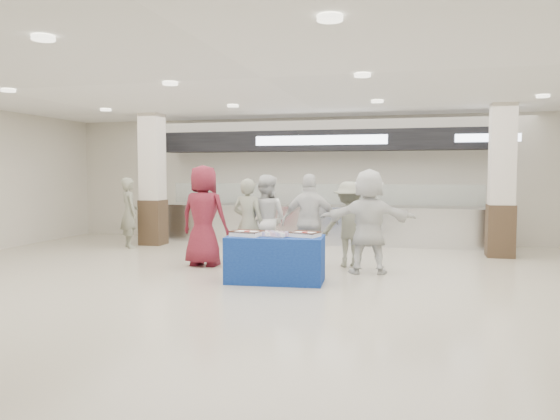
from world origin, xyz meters
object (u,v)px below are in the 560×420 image
(display_table, at_px, (275,259))
(sheet_cake_left, at_px, (247,233))
(civilian_maroon, at_px, (204,216))
(soldier_bg, at_px, (129,213))
(chef_tall, at_px, (266,220))
(civilian_white, at_px, (368,221))
(cupcake_tray, at_px, (275,234))
(soldier_a, at_px, (248,223))
(chef_short, at_px, (310,222))
(sheet_cake_right, at_px, (305,234))
(soldier_b, at_px, (349,224))

(display_table, height_order, sheet_cake_left, sheet_cake_left)
(civilian_maroon, relative_size, soldier_bg, 1.16)
(chef_tall, relative_size, civilian_white, 0.94)
(chef_tall, bearing_deg, cupcake_tray, 121.17)
(display_table, height_order, soldier_a, soldier_a)
(soldier_a, distance_m, chef_short, 1.19)
(cupcake_tray, distance_m, civilian_maroon, 2.08)
(sheet_cake_left, xyz_separation_m, soldier_a, (-0.40, 1.33, 0.03))
(sheet_cake_left, height_order, chef_tall, chef_tall)
(soldier_a, relative_size, chef_short, 0.95)
(display_table, relative_size, sheet_cake_left, 2.93)
(display_table, distance_m, sheet_cake_right, 0.64)
(civilian_maroon, distance_m, chef_tall, 1.18)
(display_table, distance_m, soldier_b, 2.05)
(chef_short, bearing_deg, soldier_b, -146.56)
(sheet_cake_left, bearing_deg, soldier_a, 106.88)
(display_table, xyz_separation_m, chef_tall, (-0.59, 1.54, 0.49))
(chef_tall, bearing_deg, sheet_cake_left, 105.33)
(display_table, bearing_deg, soldier_bg, 140.42)
(civilian_maroon, distance_m, chef_short, 2.04)
(soldier_a, height_order, chef_short, chef_short)
(display_table, xyz_separation_m, civilian_maroon, (-1.71, 1.16, 0.58))
(cupcake_tray, bearing_deg, sheet_cake_left, -172.65)
(sheet_cake_left, xyz_separation_m, soldier_bg, (-3.91, 3.15, 0.03))
(cupcake_tray, bearing_deg, civilian_white, 39.65)
(soldier_a, bearing_deg, civilian_maroon, 13.44)
(chef_tall, bearing_deg, soldier_a, 57.96)
(chef_short, xyz_separation_m, soldier_bg, (-4.69, 1.84, -0.05))
(cupcake_tray, bearing_deg, civilian_maroon, 145.26)
(soldier_bg, bearing_deg, chef_tall, -157.66)
(display_table, bearing_deg, sheet_cake_left, -174.03)
(sheet_cake_right, distance_m, soldier_b, 1.78)
(civilian_maroon, distance_m, civilian_white, 3.10)
(sheet_cake_left, distance_m, chef_tall, 1.63)
(display_table, height_order, chef_short, chef_short)
(display_table, relative_size, sheet_cake_right, 3.05)
(sheet_cake_left, height_order, sheet_cake_right, sheet_cake_left)
(sheet_cake_right, relative_size, chef_short, 0.29)
(civilian_white, bearing_deg, chef_tall, -21.29)
(cupcake_tray, height_order, chef_tall, chef_tall)
(sheet_cake_left, distance_m, soldier_a, 1.39)
(cupcake_tray, height_order, soldier_a, soldier_a)
(civilian_white, bearing_deg, cupcake_tray, 30.05)
(soldier_a, height_order, soldier_bg, soldier_a)
(sheet_cake_right, xyz_separation_m, chef_tall, (-1.07, 1.49, 0.07))
(chef_tall, height_order, civilian_white, civilian_white)
(display_table, height_order, civilian_white, civilian_white)
(chef_tall, bearing_deg, civilian_maroon, 29.27)
(display_table, relative_size, civilian_maroon, 0.81)
(chef_tall, bearing_deg, soldier_bg, -11.58)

